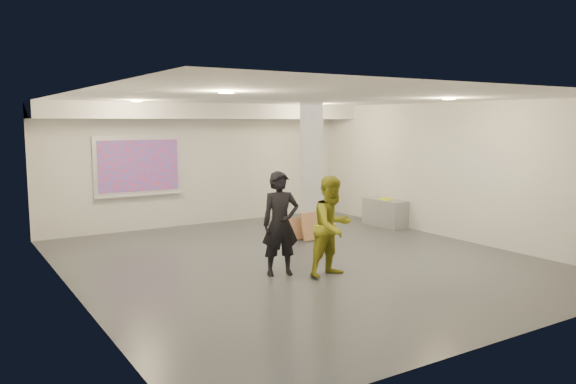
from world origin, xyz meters
TOP-DOWN VIEW (x-y plane):
  - floor at (0.00, 0.00)m, footprint 8.00×9.00m
  - ceiling at (0.00, 0.00)m, footprint 8.00×9.00m
  - wall_back at (0.00, 4.50)m, footprint 8.00×0.01m
  - wall_front at (0.00, -4.50)m, footprint 8.00×0.01m
  - wall_left at (-4.00, 0.00)m, footprint 0.01×9.00m
  - wall_right at (4.00, 0.00)m, footprint 0.01×9.00m
  - soffit_band at (0.00, 3.95)m, footprint 8.00×1.10m
  - downlight_nw at (-2.20, 2.50)m, footprint 0.22×0.22m
  - downlight_ne at (2.20, 2.50)m, footprint 0.22×0.22m
  - downlight_sw at (-2.20, -1.50)m, footprint 0.22×0.22m
  - downlight_se at (2.20, -1.50)m, footprint 0.22×0.22m
  - column at (1.50, 1.80)m, footprint 0.52×0.52m
  - projection_screen at (-1.60, 4.45)m, footprint 2.10×0.13m
  - credenza at (3.72, 1.79)m, footprint 0.54×1.16m
  - papers_stack at (3.74, 1.78)m, footprint 0.27×0.33m
  - postit_pad at (3.69, 1.75)m, footprint 0.31×0.38m
  - cardboard_back at (1.27, 1.39)m, footprint 0.56×0.22m
  - cardboard_front at (0.90, 1.61)m, footprint 0.47×0.23m
  - woman at (-0.80, -0.63)m, footprint 0.73×0.57m
  - man at (-0.09, -1.14)m, footprint 0.90×0.75m

SIDE VIEW (x-z plane):
  - floor at x=0.00m, z-range -0.01..0.01m
  - cardboard_front at x=0.90m, z-range 0.00..0.49m
  - cardboard_back at x=1.27m, z-range 0.00..0.60m
  - credenza at x=3.72m, z-range 0.00..0.66m
  - papers_stack at x=3.74m, z-range 0.66..0.68m
  - postit_pad at x=3.69m, z-range 0.66..0.70m
  - man at x=-0.09m, z-range 0.00..1.68m
  - woman at x=-0.80m, z-range 0.00..1.76m
  - wall_back at x=0.00m, z-range 0.00..3.00m
  - wall_front at x=0.00m, z-range 0.00..3.00m
  - wall_left at x=-4.00m, z-range 0.00..3.00m
  - wall_right at x=4.00m, z-range 0.00..3.00m
  - column at x=1.50m, z-range 0.00..3.00m
  - projection_screen at x=-1.60m, z-range 0.82..2.24m
  - soffit_band at x=0.00m, z-range 2.64..3.00m
  - downlight_nw at x=-2.20m, z-range 2.97..2.99m
  - downlight_ne at x=2.20m, z-range 2.97..2.99m
  - downlight_sw at x=-2.20m, z-range 2.97..2.99m
  - downlight_se at x=2.20m, z-range 2.97..2.99m
  - ceiling at x=0.00m, z-range 3.00..3.00m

